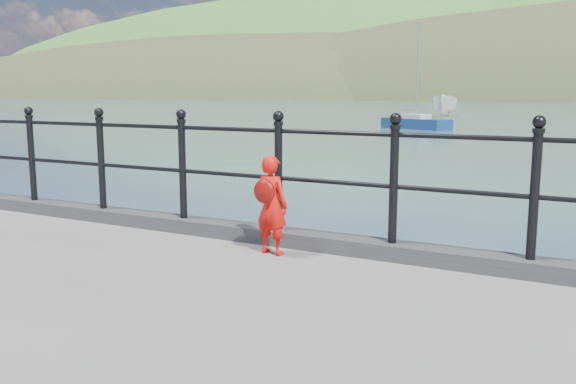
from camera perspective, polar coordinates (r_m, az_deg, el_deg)
The scene contains 6 objects.
ground at distance 6.96m, azimuth -4.67°, elevation -11.97°, with size 600.00×600.00×0.00m, color #2D4251.
kerb at distance 6.53m, azimuth -5.51°, elevation -3.56°, with size 60.00×0.30×0.15m, color #28282B.
railing at distance 6.40m, azimuth -5.61°, elevation 2.99°, with size 18.11×0.11×1.20m.
child at distance 5.74m, azimuth -1.61°, elevation -1.15°, with size 0.37×0.32×0.94m.
launch_white at distance 65.34m, azimuth 14.52°, elevation 7.85°, with size 2.19×5.83×2.25m, color white.
sailboat_port at distance 43.06m, azimuth 11.87°, elevation 6.27°, with size 5.35×3.78×7.60m.
Camera 1 is at (3.52, -5.45, 2.53)m, focal length 38.00 mm.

